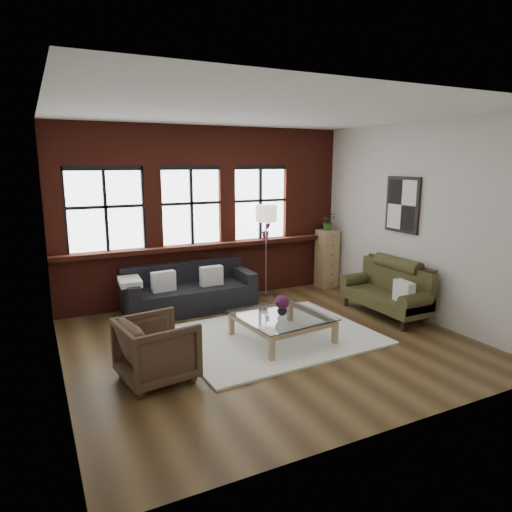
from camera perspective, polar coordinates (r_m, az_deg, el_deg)
name	(u,v)px	position (r m, az deg, el deg)	size (l,w,h in m)	color
floor	(268,341)	(6.74, 1.54, -10.64)	(5.50, 5.50, 0.00)	#453119
ceiling	(270,112)	(6.27, 1.70, 17.55)	(5.50, 5.50, 0.00)	white
wall_back	(206,215)	(8.58, -6.29, 5.18)	(5.50, 5.50, 0.00)	beige
wall_front	(399,270)	(4.30, 17.46, -1.69)	(5.50, 5.50, 0.00)	beige
wall_left	(52,249)	(5.59, -24.14, 0.79)	(5.00, 5.00, 0.00)	beige
wall_right	(416,221)	(7.97, 19.40, 4.10)	(5.00, 5.00, 0.00)	beige
brick_backwall	(207,215)	(8.52, -6.15, 5.14)	(5.50, 0.12, 3.20)	#5E2016
sill_ledge	(209,245)	(8.52, -5.85, 1.34)	(5.50, 0.30, 0.08)	#5E2016
window_left	(105,211)	(8.07, -18.31, 5.34)	(1.38, 0.10, 1.50)	black
window_mid	(191,207)	(8.42, -8.12, 6.04)	(1.38, 0.10, 1.50)	black
window_right	(260,204)	(8.95, 0.46, 6.48)	(1.38, 0.10, 1.50)	black
wall_poster	(403,205)	(8.13, 17.86, 6.12)	(0.05, 0.74, 0.94)	black
shag_rug	(273,336)	(6.91, 2.14, -9.92)	(2.86, 2.25, 0.03)	white
dark_sofa	(189,288)	(8.07, -8.31, -3.93)	(2.25, 0.91, 0.81)	black
pillow_a	(163,281)	(7.79, -11.49, -3.13)	(0.40, 0.14, 0.34)	silver
pillow_b	(211,276)	(8.05, -5.59, -2.49)	(0.40, 0.14, 0.34)	silver
vintage_settee	(385,290)	(7.99, 15.81, -4.13)	(0.74, 1.67, 0.89)	#363319
pillow_settee	(404,292)	(7.55, 17.99, -4.27)	(0.14, 0.38, 0.34)	silver
armchair	(157,349)	(5.63, -12.30, -11.35)	(0.81, 0.84, 0.76)	#402E20
coffee_table	(282,328)	(6.72, 3.25, -8.96)	(1.20, 1.20, 0.40)	#A08156
vase	(282,310)	(6.63, 3.28, -6.74)	(0.14, 0.14, 0.15)	#B2B2B2
flowers	(282,302)	(6.59, 3.29, -5.78)	(0.21, 0.21, 0.21)	#4C1A3B
drawer_chest	(327,258)	(9.56, 8.83, -0.31)	(0.37, 0.37, 1.20)	#A08156
potted_plant_top	(328,222)	(9.44, 8.98, 4.28)	(0.31, 0.27, 0.35)	#2D5923
floor_lamp	(266,248)	(8.69, 1.26, 1.05)	(0.40, 0.40, 1.91)	#A5A5A8
sill_plant	(266,231)	(8.93, 1.29, 3.20)	(0.18, 0.15, 0.33)	#4C1A3B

